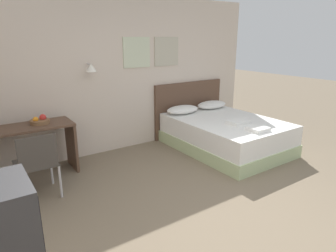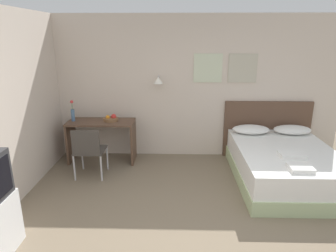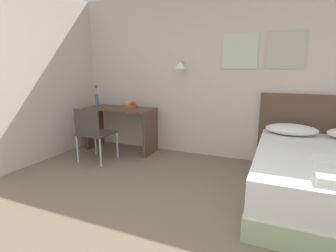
{
  "view_description": "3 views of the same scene",
  "coord_description": "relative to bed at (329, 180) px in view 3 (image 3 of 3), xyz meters",
  "views": [
    {
      "loc": [
        -2.24,
        -1.98,
        1.97
      ],
      "look_at": [
        -0.01,
        1.26,
        0.79
      ],
      "focal_mm": 32.0,
      "sensor_mm": 36.0,
      "label": 1
    },
    {
      "loc": [
        -0.23,
        -2.8,
        2.28
      ],
      "look_at": [
        -0.35,
        1.69,
        0.91
      ],
      "focal_mm": 32.0,
      "sensor_mm": 36.0,
      "label": 2
    },
    {
      "loc": [
        0.98,
        -1.43,
        1.44
      ],
      "look_at": [
        -0.41,
        1.76,
        0.68
      ],
      "focal_mm": 28.0,
      "sensor_mm": 36.0,
      "label": 3
    }
  ],
  "objects": [
    {
      "name": "desk_chair",
      "position": [
        -3.17,
        0.05,
        0.24
      ],
      "size": [
        0.48,
        0.48,
        0.86
      ],
      "color": "#3D3833",
      "rests_on": "ground_plane"
    },
    {
      "name": "desk",
      "position": [
        -3.12,
        0.76,
        0.26
      ],
      "size": [
        1.21,
        0.53,
        0.77
      ],
      "color": "brown",
      "rests_on": "ground_plane"
    },
    {
      "name": "flower_vase",
      "position": [
        -3.62,
        0.76,
        0.65
      ],
      "size": [
        0.07,
        0.07,
        0.39
      ],
      "color": "#4C7099",
      "rests_on": "desk"
    },
    {
      "name": "bed",
      "position": [
        0.0,
        0.0,
        0.0
      ],
      "size": [
        1.52,
        2.08,
        0.55
      ],
      "color": "#B2C693",
      "rests_on": "ground_plane"
    },
    {
      "name": "headboard",
      "position": [
        -0.0,
        1.07,
        0.27
      ],
      "size": [
        1.64,
        0.06,
        1.09
      ],
      "color": "brown",
      "rests_on": "ground_plane"
    },
    {
      "name": "fruit_bowl",
      "position": [
        -2.94,
        0.79,
        0.54
      ],
      "size": [
        0.27,
        0.27,
        0.13
      ],
      "color": "brown",
      "rests_on": "desk"
    },
    {
      "name": "folded_towel_mid_bed",
      "position": [
        -0.08,
        -0.76,
        0.31
      ],
      "size": [
        0.3,
        0.28,
        0.06
      ],
      "color": "white",
      "rests_on": "bed"
    },
    {
      "name": "folded_towel_near_foot",
      "position": [
        -0.03,
        -0.31,
        0.31
      ],
      "size": [
        0.36,
        0.26,
        0.06
      ],
      "color": "white",
      "rests_on": "bed"
    },
    {
      "name": "wall_back",
      "position": [
        -1.51,
        1.13,
        1.06
      ],
      "size": [
        5.7,
        0.31,
        2.65
      ],
      "color": "beige",
      "rests_on": "ground_plane"
    },
    {
      "name": "pillow_left",
      "position": [
        -0.38,
        0.79,
        0.35
      ],
      "size": [
        0.67,
        0.4,
        0.15
      ],
      "color": "white",
      "rests_on": "bed"
    }
  ]
}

